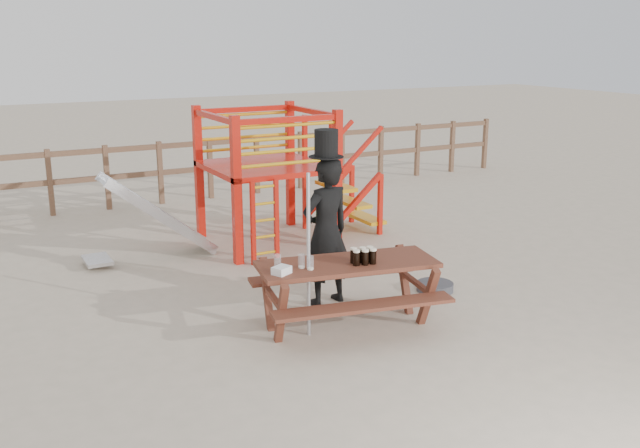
{
  "coord_description": "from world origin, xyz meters",
  "views": [
    {
      "loc": [
        -4.13,
        -6.24,
        3.14
      ],
      "look_at": [
        -0.36,
        0.8,
        1.02
      ],
      "focal_mm": 40.0,
      "sensor_mm": 36.0,
      "label": 1
    }
  ],
  "objects": [
    {
      "name": "empty_glasses",
      "position": [
        -0.97,
        0.18,
        0.82
      ],
      "size": [
        0.35,
        0.28,
        0.15
      ],
      "color": "silver",
      "rests_on": "picnic_table"
    },
    {
      "name": "parasol_base",
      "position": [
        1.18,
        0.58,
        0.05
      ],
      "size": [
        0.47,
        0.47,
        0.2
      ],
      "color": "#39393E",
      "rests_on": "ground"
    },
    {
      "name": "playground_fort",
      "position": [
        0.12,
        3.58,
        1.07
      ],
      "size": [
        4.71,
        1.84,
        2.1
      ],
      "color": "red",
      "rests_on": "ground"
    },
    {
      "name": "stout_pints",
      "position": [
        -0.26,
        -0.0,
        0.84
      ],
      "size": [
        0.27,
        0.2,
        0.17
      ],
      "color": "black",
      "rests_on": "picnic_table"
    },
    {
      "name": "ground",
      "position": [
        0.0,
        0.0,
        0.0
      ],
      "size": [
        60.0,
        60.0,
        0.0
      ],
      "primitive_type": "plane",
      "color": "#C0AD95",
      "rests_on": "ground"
    },
    {
      "name": "back_fence",
      "position": [
        0.0,
        7.0,
        0.74
      ],
      "size": [
        15.09,
        0.09,
        1.2
      ],
      "color": "brown",
      "rests_on": "ground"
    },
    {
      "name": "picnic_table",
      "position": [
        -0.39,
        0.12,
        0.48
      ],
      "size": [
        2.17,
        1.69,
        0.76
      ],
      "rotation": [
        0.0,
        0.0,
        -0.19
      ],
      "color": "brown",
      "rests_on": "ground"
    },
    {
      "name": "man_with_hat",
      "position": [
        -0.24,
        0.87,
        0.94
      ],
      "size": [
        0.71,
        0.52,
        2.11
      ],
      "rotation": [
        0.0,
        0.0,
        3.3
      ],
      "color": "black",
      "rests_on": "ground"
    },
    {
      "name": "paper_bag",
      "position": [
        -1.19,
        0.1,
        0.8
      ],
      "size": [
        0.22,
        0.21,
        0.08
      ],
      "primitive_type": "cube",
      "rotation": [
        0.0,
        0.0,
        0.46
      ],
      "color": "white",
      "rests_on": "picnic_table"
    },
    {
      "name": "metal_pole",
      "position": [
        -0.86,
        0.12,
        0.89
      ],
      "size": [
        0.04,
        0.04,
        1.78
      ],
      "primitive_type": "cylinder",
      "color": "#B2B2B7",
      "rests_on": "ground"
    }
  ]
}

